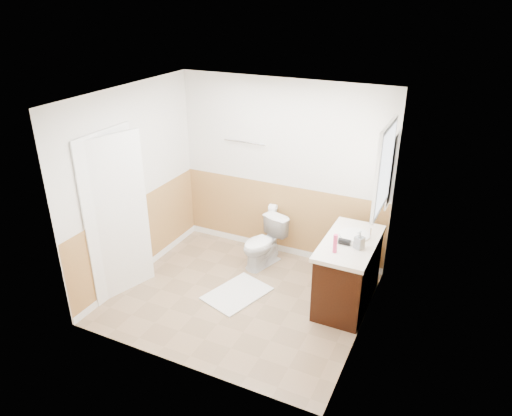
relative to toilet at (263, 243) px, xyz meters
The scene contains 32 objects.
floor 0.91m from the toilet, 85.46° to the right, with size 3.00×3.00×0.00m, color #8C7051.
ceiling 2.32m from the toilet, 85.46° to the right, with size 3.00×3.00×0.00m, color white.
wall_back 1.02m from the toilet, 81.82° to the left, with size 3.00×3.00×0.00m, color silver.
wall_front 2.32m from the toilet, 88.22° to the right, with size 3.00×3.00×0.00m, color silver.
wall_left 1.89m from the toilet, 149.70° to the right, with size 3.00×3.00×0.00m, color silver.
wall_right 2.00m from the toilet, 28.13° to the right, with size 3.00×3.00×0.00m, color silver.
wainscot_back 0.48m from the toilet, 81.61° to the left, with size 3.00×3.00×0.00m, color #B68949.
wainscot_front 2.13m from the toilet, 88.21° to the right, with size 3.00×3.00×0.00m, color #B68949.
wainscot_left 1.66m from the toilet, 149.49° to the right, with size 2.60×2.60×0.00m, color #B68949.
wainscot_right 1.77m from the toilet, 28.32° to the right, with size 2.60×2.60×0.00m, color #B68949.
toilet is the anchor object (origin of this frame).
bath_mat 0.86m from the toilet, 90.00° to the right, with size 0.55×0.80×0.02m, color silver.
vanity_cabinet 1.33m from the toilet, 15.61° to the right, with size 0.55×1.10×0.80m, color black.
vanity_knob_left 1.10m from the toilet, 25.03° to the right, with size 0.03×0.03×0.03m, color silver.
vanity_knob_right 1.03m from the toilet, 14.72° to the right, with size 0.03×0.03×0.03m, color silver.
countertop 1.41m from the toilet, 15.72° to the right, with size 0.60×1.15×0.05m, color white.
sink_basin 1.40m from the toilet, ahead, with size 0.36×0.36×0.02m, color silver.
faucet 1.58m from the toilet, ahead, with size 0.02×0.02×0.14m, color silver.
lotion_bottle 1.50m from the toilet, 30.17° to the right, with size 0.05×0.05×0.22m, color #DF396C.
soap_dispenser 1.60m from the toilet, 18.91° to the right, with size 0.09×0.10×0.21m, color gray.
hair_dryer_body 1.42m from the toilet, 20.62° to the right, with size 0.07×0.07×0.14m, color black.
hair_dryer_handle 1.38m from the toilet, 20.51° to the right, with size 0.03×0.03×0.07m, color black.
mirror_panel 1.98m from the toilet, ahead, with size 0.02×0.35×0.90m, color silver.
window_frame 2.10m from the toilet, ahead, with size 0.04×0.80×1.00m, color white.
window_glass 2.11m from the toilet, ahead, with size 0.01×0.70×0.90m, color white.
door 1.97m from the toilet, 136.01° to the right, with size 0.05×0.80×2.04m, color white.
door_frame 2.03m from the toilet, 137.59° to the right, with size 0.02×0.92×2.10m, color white.
door_knob 1.71m from the toilet, 143.06° to the right, with size 0.06×0.06×0.06m, color silver.
towel_bar 1.41m from the toilet, 139.67° to the left, with size 0.02×0.02×0.62m, color silver.
tp_holder_bar 0.53m from the toilet, 94.91° to the left, with size 0.02×0.02×0.14m, color silver.
tp_roll 0.53m from the toilet, 94.91° to the left, with size 0.11×0.11×0.10m, color white.
tp_sheet 0.47m from the toilet, 94.91° to the left, with size 0.10×0.01×0.16m, color white.
Camera 1 is at (2.28, -4.34, 3.51)m, focal length 33.19 mm.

